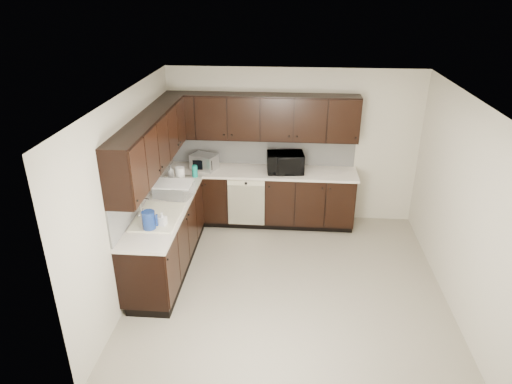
# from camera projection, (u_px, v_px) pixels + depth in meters

# --- Properties ---
(floor) EXTENTS (4.00, 4.00, 0.00)m
(floor) POSITION_uv_depth(u_px,v_px,m) (288.00, 284.00, 6.07)
(floor) COLOR gray
(floor) RESTS_ON ground
(ceiling) EXTENTS (4.00, 4.00, 0.00)m
(ceiling) POSITION_uv_depth(u_px,v_px,m) (295.00, 98.00, 5.02)
(ceiling) COLOR white
(ceiling) RESTS_ON wall_back
(wall_back) EXTENTS (4.00, 0.02, 2.50)m
(wall_back) POSITION_uv_depth(u_px,v_px,m) (293.00, 146.00, 7.36)
(wall_back) COLOR beige
(wall_back) RESTS_ON floor
(wall_left) EXTENTS (0.02, 4.00, 2.50)m
(wall_left) POSITION_uv_depth(u_px,v_px,m) (131.00, 194.00, 5.69)
(wall_left) COLOR beige
(wall_left) RESTS_ON floor
(wall_right) EXTENTS (0.02, 4.00, 2.50)m
(wall_right) POSITION_uv_depth(u_px,v_px,m) (460.00, 206.00, 5.40)
(wall_right) COLOR beige
(wall_right) RESTS_ON floor
(wall_front) EXTENTS (4.00, 0.02, 2.50)m
(wall_front) POSITION_uv_depth(u_px,v_px,m) (289.00, 305.00, 3.73)
(wall_front) COLOR beige
(wall_front) RESTS_ON floor
(lower_cabinets) EXTENTS (3.00, 2.80, 0.90)m
(lower_cabinets) POSITION_uv_depth(u_px,v_px,m) (224.00, 215.00, 6.97)
(lower_cabinets) COLOR black
(lower_cabinets) RESTS_ON floor
(countertop) EXTENTS (3.03, 2.83, 0.04)m
(countertop) POSITION_uv_depth(u_px,v_px,m) (223.00, 185.00, 6.76)
(countertop) COLOR silver
(countertop) RESTS_ON lower_cabinets
(backsplash) EXTENTS (3.00, 2.80, 0.48)m
(backsplash) POSITION_uv_depth(u_px,v_px,m) (211.00, 163.00, 6.86)
(backsplash) COLOR #B1B1AC
(backsplash) RESTS_ON countertop
(upper_cabinets) EXTENTS (3.00, 2.80, 0.70)m
(upper_cabinets) POSITION_uv_depth(u_px,v_px,m) (216.00, 128.00, 6.50)
(upper_cabinets) COLOR black
(upper_cabinets) RESTS_ON wall_back
(dishwasher) EXTENTS (0.58, 0.04, 0.78)m
(dishwasher) POSITION_uv_depth(u_px,v_px,m) (246.00, 200.00, 7.17)
(dishwasher) COLOR beige
(dishwasher) RESTS_ON lower_cabinets
(sink) EXTENTS (0.54, 0.82, 0.42)m
(sink) POSITION_uv_depth(u_px,v_px,m) (158.00, 222.00, 5.81)
(sink) COLOR beige
(sink) RESTS_ON countertop
(microwave) EXTENTS (0.61, 0.45, 0.31)m
(microwave) POSITION_uv_depth(u_px,v_px,m) (285.00, 163.00, 7.12)
(microwave) COLOR black
(microwave) RESTS_ON countertop
(soap_bottle_a) EXTENTS (0.11, 0.11, 0.19)m
(soap_bottle_a) POSITION_uv_depth(u_px,v_px,m) (162.00, 219.00, 5.54)
(soap_bottle_a) COLOR gray
(soap_bottle_a) RESTS_ON countertop
(soap_bottle_b) EXTENTS (0.12, 0.12, 0.26)m
(soap_bottle_b) POSITION_uv_depth(u_px,v_px,m) (171.00, 174.00, 6.77)
(soap_bottle_b) COLOR gray
(soap_bottle_b) RESTS_ON countertop
(toaster_oven) EXTENTS (0.46, 0.41, 0.24)m
(toaster_oven) POSITION_uv_depth(u_px,v_px,m) (204.00, 162.00, 7.25)
(toaster_oven) COLOR silver
(toaster_oven) RESTS_ON countertop
(storage_bin) EXTENTS (0.55, 0.46, 0.19)m
(storage_bin) POSITION_uv_depth(u_px,v_px,m) (174.00, 190.00, 6.33)
(storage_bin) COLOR silver
(storage_bin) RESTS_ON countertop
(blue_pitcher) EXTENTS (0.19, 0.19, 0.24)m
(blue_pitcher) POSITION_uv_depth(u_px,v_px,m) (149.00, 221.00, 5.46)
(blue_pitcher) COLOR navy
(blue_pitcher) RESTS_ON countertop
(teal_tumbler) EXTENTS (0.10, 0.10, 0.18)m
(teal_tumbler) POSITION_uv_depth(u_px,v_px,m) (195.00, 171.00, 6.97)
(teal_tumbler) COLOR #0D9381
(teal_tumbler) RESTS_ON countertop
(paper_towel_roll) EXTENTS (0.14, 0.14, 0.30)m
(paper_towel_roll) POSITION_uv_depth(u_px,v_px,m) (180.00, 177.00, 6.61)
(paper_towel_roll) COLOR silver
(paper_towel_roll) RESTS_ON countertop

